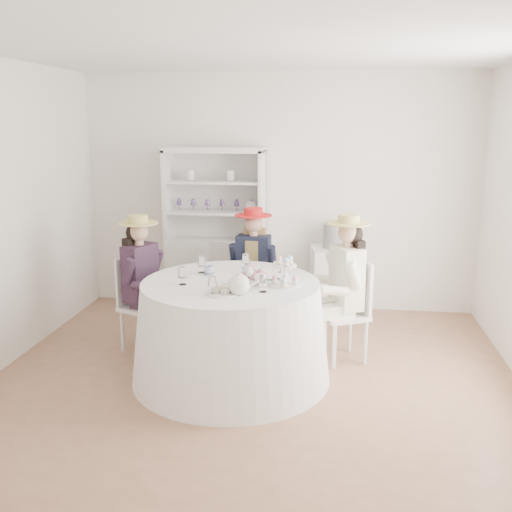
# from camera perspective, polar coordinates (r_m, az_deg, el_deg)

# --- Properties ---
(ground) EXTENTS (4.50, 4.50, 0.00)m
(ground) POSITION_cam_1_polar(r_m,az_deg,el_deg) (5.06, -0.16, -11.92)
(ground) COLOR #8B6045
(ground) RESTS_ON ground
(ceiling) EXTENTS (4.50, 4.50, 0.00)m
(ceiling) POSITION_cam_1_polar(r_m,az_deg,el_deg) (4.61, -0.18, 20.09)
(ceiling) COLOR white
(ceiling) RESTS_ON wall_back
(wall_back) EXTENTS (4.50, 0.00, 4.50)m
(wall_back) POSITION_cam_1_polar(r_m,az_deg,el_deg) (6.61, 2.24, 6.29)
(wall_back) COLOR white
(wall_back) RESTS_ON ground
(wall_front) EXTENTS (4.50, 0.00, 4.50)m
(wall_front) POSITION_cam_1_polar(r_m,az_deg,el_deg) (2.73, -5.97, -3.90)
(wall_front) COLOR white
(wall_front) RESTS_ON ground
(tea_table) EXTENTS (1.69, 1.69, 0.86)m
(tea_table) POSITION_cam_1_polar(r_m,az_deg,el_deg) (4.89, -2.51, -7.44)
(tea_table) COLOR white
(tea_table) RESTS_ON ground
(hutch) EXTENTS (1.17, 0.58, 1.88)m
(hutch) POSITION_cam_1_polar(r_m,az_deg,el_deg) (6.60, -4.01, 0.24)
(hutch) COLOR silver
(hutch) RESTS_ON ground
(side_table) EXTENTS (0.57, 0.57, 0.78)m
(side_table) POSITION_cam_1_polar(r_m,az_deg,el_deg) (6.52, 7.77, -2.52)
(side_table) COLOR silver
(side_table) RESTS_ON ground
(hatbox) EXTENTS (0.32, 0.32, 0.27)m
(hatbox) POSITION_cam_1_polar(r_m,az_deg,el_deg) (6.40, 7.92, 2.02)
(hatbox) COLOR black
(hatbox) RESTS_ON side_table
(guest_left) EXTENTS (0.55, 0.50, 1.31)m
(guest_left) POSITION_cam_1_polar(r_m,az_deg,el_deg) (5.49, -11.29, -1.89)
(guest_left) COLOR silver
(guest_left) RESTS_ON ground
(guest_mid) EXTENTS (0.48, 0.50, 1.31)m
(guest_mid) POSITION_cam_1_polar(r_m,az_deg,el_deg) (5.80, -0.29, -0.79)
(guest_mid) COLOR silver
(guest_mid) RESTS_ON ground
(guest_right) EXTENTS (0.57, 0.52, 1.36)m
(guest_right) POSITION_cam_1_polar(r_m,az_deg,el_deg) (5.18, 8.81, -2.39)
(guest_right) COLOR silver
(guest_right) RESTS_ON ground
(spare_chair) EXTENTS (0.46, 0.46, 0.88)m
(spare_chair) POSITION_cam_1_polar(r_m,az_deg,el_deg) (6.38, -2.82, -2.00)
(spare_chair) COLOR silver
(spare_chair) RESTS_ON ground
(teacup_a) EXTENTS (0.11, 0.11, 0.07)m
(teacup_a) POSITION_cam_1_polar(r_m,az_deg,el_deg) (4.96, -4.72, -1.51)
(teacup_a) COLOR white
(teacup_a) RESTS_ON tea_table
(teacup_b) EXTENTS (0.07, 0.07, 0.06)m
(teacup_b) POSITION_cam_1_polar(r_m,az_deg,el_deg) (4.98, -1.06, -1.47)
(teacup_b) COLOR white
(teacup_b) RESTS_ON tea_table
(teacup_c) EXTENTS (0.08, 0.08, 0.06)m
(teacup_c) POSITION_cam_1_polar(r_m,az_deg,el_deg) (4.78, 0.49, -2.08)
(teacup_c) COLOR white
(teacup_c) RESTS_ON tea_table
(flower_bowl) EXTENTS (0.27, 0.27, 0.05)m
(flower_bowl) POSITION_cam_1_polar(r_m,az_deg,el_deg) (4.67, -0.38, -2.52)
(flower_bowl) COLOR white
(flower_bowl) RESTS_ON tea_table
(flower_arrangement) EXTENTS (0.18, 0.18, 0.07)m
(flower_arrangement) POSITION_cam_1_polar(r_m,az_deg,el_deg) (4.63, -0.01, -1.90)
(flower_arrangement) COLOR #CD667B
(flower_arrangement) RESTS_ON tea_table
(table_teapot) EXTENTS (0.24, 0.17, 0.18)m
(table_teapot) POSITION_cam_1_polar(r_m,az_deg,el_deg) (4.39, -1.66, -2.91)
(table_teapot) COLOR white
(table_teapot) RESTS_ON tea_table
(sandwich_plate) EXTENTS (0.27, 0.27, 0.06)m
(sandwich_plate) POSITION_cam_1_polar(r_m,az_deg,el_deg) (4.43, -3.37, -3.58)
(sandwich_plate) COLOR white
(sandwich_plate) RESTS_ON tea_table
(cupcake_stand) EXTENTS (0.25, 0.25, 0.23)m
(cupcake_stand) POSITION_cam_1_polar(r_m,az_deg,el_deg) (4.63, 2.91, -1.91)
(cupcake_stand) COLOR white
(cupcake_stand) RESTS_ON tea_table
(stemware_set) EXTENTS (0.83, 0.86, 0.15)m
(stemware_set) POSITION_cam_1_polar(r_m,az_deg,el_deg) (4.73, -2.58, -1.71)
(stemware_set) COLOR white
(stemware_set) RESTS_ON tea_table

